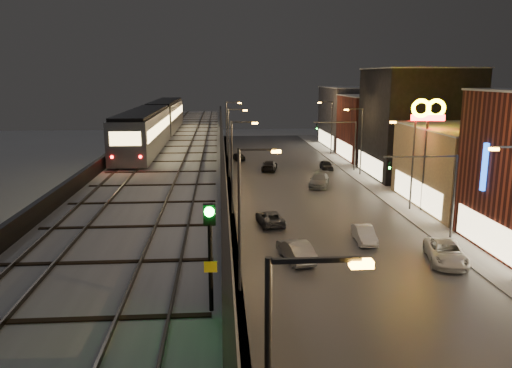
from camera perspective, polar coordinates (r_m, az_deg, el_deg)
name	(u,v)px	position (r m, az deg, el deg)	size (l,w,h in m)	color
road_surface	(308,202)	(53.36, 6.02, -2.03)	(17.00, 120.00, 0.06)	#46474D
sidewalk_right	(400,200)	(55.96, 16.15, -1.74)	(4.00, 120.00, 0.14)	#9FA1A8
under_viaduct_pavement	(181,204)	(52.72, -8.60, -2.28)	(11.00, 120.00, 0.06)	#9FA1A8
elevated_viaduct	(176,156)	(48.51, -9.09, 3.18)	(9.00, 100.00, 6.30)	black
viaduct_trackbed	(176,148)	(48.52, -9.11, 4.11)	(8.40, 100.00, 0.32)	#B2B7C1
viaduct_parapet_streetside	(222,143)	(48.30, -3.96, 4.75)	(0.30, 100.00, 1.10)	black
viaduct_parapet_far	(130,143)	(49.05, -14.20, 4.52)	(0.30, 100.00, 1.10)	black
building_c	(476,167)	(55.13, 23.82, 1.75)	(12.20, 15.20, 8.16)	#947C59
building_d	(417,123)	(69.16, 17.89, 6.64)	(12.20, 13.20, 14.16)	black
building_e	(382,128)	(82.44, 14.19, 6.27)	(12.20, 12.20, 10.16)	maroon
building_f	(358,117)	(95.73, 11.60, 7.47)	(12.20, 16.20, 11.16)	#3F3E45
streetlight_left_1	(244,210)	(29.98, -1.40, -3.01)	(2.57, 0.28, 9.00)	#38383A
streetlight_left_2	(235,161)	(47.57, -2.45, 2.69)	(2.57, 0.28, 9.00)	#38383A
streetlight_right_2	(410,159)	(51.02, 17.21, 2.80)	(2.56, 0.28, 9.00)	#38383A
streetlight_left_3	(231,138)	(65.38, -2.93, 5.29)	(2.57, 0.28, 9.00)	#38383A
streetlight_right_3	(360,137)	(67.94, 11.76, 5.32)	(2.56, 0.28, 9.00)	#38383A
streetlight_left_4	(228,125)	(83.28, -3.20, 6.78)	(2.57, 0.28, 9.00)	#38383A
streetlight_right_4	(330,124)	(85.30, 8.48, 6.80)	(2.56, 0.28, 9.00)	#38383A
traffic_light_rig_a	(441,186)	(42.66, 20.36, -0.20)	(6.10, 0.34, 7.00)	#38383A
traffic_light_rig_b	(347,139)	(70.67, 10.38, 5.03)	(6.10, 0.34, 7.00)	#38383A
subway_train	(157,122)	(54.46, -11.29, 7.02)	(2.98, 36.33, 3.56)	gray
rail_signal	(210,236)	(13.70, -5.29, -5.96)	(0.36, 0.44, 3.14)	black
car_near_white	(296,251)	(36.46, 4.56, -7.63)	(1.60, 4.58, 1.51)	gray
car_mid_silver	(270,218)	(44.87, 1.62, -3.95)	(2.03, 4.40, 1.22)	#55575E
car_mid_dark	(269,166)	(70.41, 1.54, 2.07)	(1.95, 4.79, 1.39)	black
car_far_white	(238,157)	(79.19, -2.07, 3.15)	(1.47, 3.64, 1.24)	black
car_onc_silver	(364,235)	(41.08, 12.27, -5.72)	(1.38, 3.96, 1.30)	silver
car_onc_dark	(446,253)	(38.41, 20.88, -7.40)	(2.46, 5.33, 1.48)	silver
car_onc_white	(319,181)	(60.66, 7.24, 0.38)	(2.14, 5.26, 1.53)	gray
car_onc_red	(326,166)	(71.68, 8.05, 2.10)	(1.54, 3.83, 1.31)	black
sign_mcdonalds	(428,119)	(50.60, 19.04, 7.04)	(3.28, 0.65, 11.03)	#38383A
sign_carwash	(491,175)	(41.44, 25.26, 0.93)	(1.60, 0.35, 8.28)	#38383A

